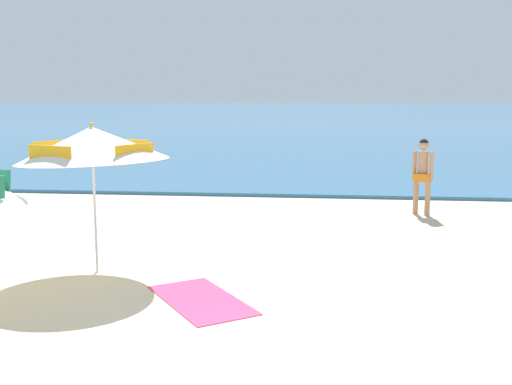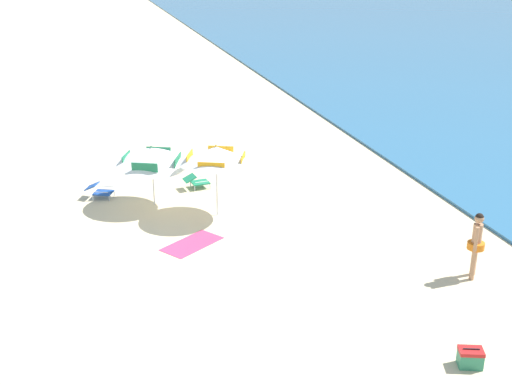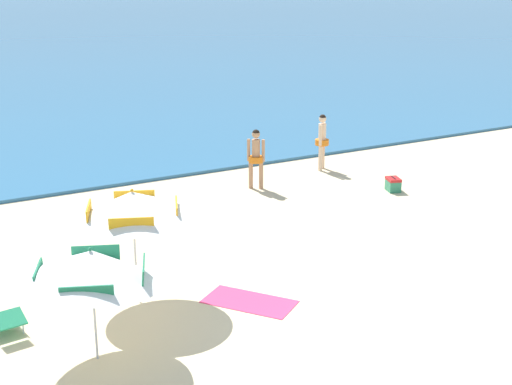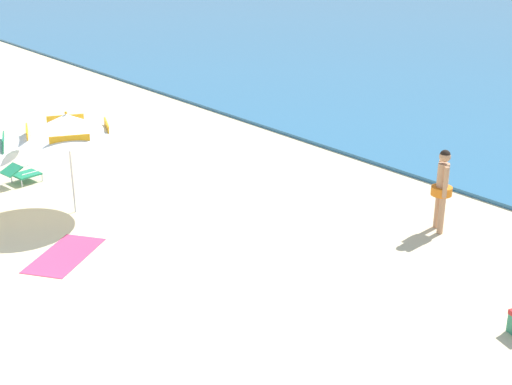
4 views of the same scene
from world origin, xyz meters
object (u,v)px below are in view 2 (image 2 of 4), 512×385
object	(u,v)px
person_standing_near_shore	(476,241)
cooler_box	(470,358)
beach_towel	(192,244)
beach_umbrella_striped_second	(216,155)
lounge_chair_beside_umbrella	(196,181)
beach_umbrella_striped_main	(152,156)
lounge_chair_under_umbrella	(99,190)

from	to	relation	value
person_standing_near_shore	cooler_box	distance (m)	4.13
person_standing_near_shore	beach_towel	xyz separation A→B (m)	(-3.92, -6.66, -1.03)
beach_umbrella_striped_second	lounge_chair_beside_umbrella	size ratio (longest dim) A/B	3.13
lounge_chair_beside_umbrella	beach_towel	xyz separation A→B (m)	(4.47, -1.00, -0.27)
beach_umbrella_striped_main	beach_towel	distance (m)	3.78
person_standing_near_shore	beach_umbrella_striped_second	bearing A→B (deg)	-136.71
cooler_box	person_standing_near_shore	bearing A→B (deg)	146.71
beach_umbrella_striped_main	lounge_chair_under_umbrella	distance (m)	2.49
beach_umbrella_striped_main	beach_towel	size ratio (longest dim) A/B	1.55
beach_umbrella_striped_second	lounge_chair_beside_umbrella	world-z (taller)	beach_umbrella_striped_second
beach_umbrella_striped_main	person_standing_near_shore	size ratio (longest dim) A/B	1.56
beach_towel	cooler_box	bearing A→B (deg)	31.31
lounge_chair_beside_umbrella	person_standing_near_shore	xyz separation A→B (m)	(8.39, 5.66, 0.76)
lounge_chair_under_umbrella	person_standing_near_shore	size ratio (longest dim) A/B	0.57
lounge_chair_under_umbrella	lounge_chair_beside_umbrella	world-z (taller)	same
cooler_box	beach_towel	distance (m)	8.55
beach_umbrella_striped_second	person_standing_near_shore	world-z (taller)	beach_umbrella_striped_second
person_standing_near_shore	lounge_chair_beside_umbrella	bearing A→B (deg)	-145.98
person_standing_near_shore	beach_umbrella_striped_main	bearing A→B (deg)	-134.75
beach_umbrella_striped_second	lounge_chair_beside_umbrella	xyz separation A→B (m)	(-2.57, -0.18, -1.74)
beach_umbrella_striped_second	lounge_chair_under_umbrella	xyz separation A→B (m)	(-2.54, -3.52, -1.74)
lounge_chair_under_umbrella	beach_towel	world-z (taller)	lounge_chair_under_umbrella
person_standing_near_shore	lounge_chair_under_umbrella	bearing A→B (deg)	-132.87
cooler_box	beach_umbrella_striped_second	bearing A→B (deg)	-160.47
beach_umbrella_striped_second	cooler_box	distance (m)	9.93
beach_umbrella_striped_main	person_standing_near_shore	world-z (taller)	beach_umbrella_striped_main
lounge_chair_beside_umbrella	cooler_box	distance (m)	12.27
lounge_chair_under_umbrella	cooler_box	distance (m)	13.56
lounge_chair_beside_umbrella	person_standing_near_shore	bearing A→B (deg)	34.02
lounge_chair_under_umbrella	beach_towel	distance (m)	5.03
beach_umbrella_striped_main	lounge_chair_beside_umbrella	xyz separation A→B (m)	(-1.15, 1.64, -1.43)
beach_umbrella_striped_main	cooler_box	size ratio (longest dim) A/B	4.80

